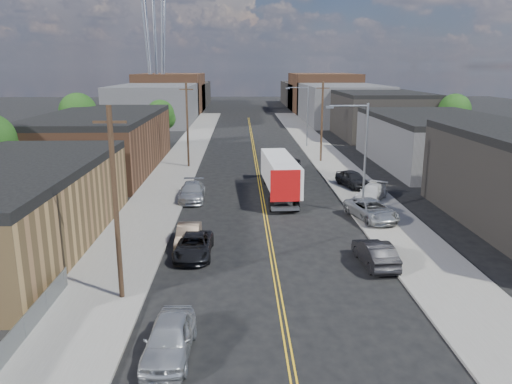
{
  "coord_description": "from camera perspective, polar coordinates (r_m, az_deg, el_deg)",
  "views": [
    {
      "loc": [
        -1.99,
        -14.03,
        11.76
      ],
      "look_at": [
        -0.82,
        22.72,
        2.5
      ],
      "focal_mm": 35.0,
      "sensor_mm": 36.0,
      "label": 1
    }
  ],
  "objects": [
    {
      "name": "ground",
      "position": [
        74.98,
        -0.28,
        5.11
      ],
      "size": [
        260.0,
        260.0,
        0.0
      ],
      "primitive_type": "plane",
      "color": "black",
      "rests_on": "ground"
    },
    {
      "name": "centerline",
      "position": [
        60.22,
        0.1,
        2.88
      ],
      "size": [
        0.32,
        120.0,
        0.01
      ],
      "primitive_type": "cube",
      "color": "gold",
      "rests_on": "ground"
    },
    {
      "name": "sidewalk_left",
      "position": [
        60.64,
        -8.91,
        2.86
      ],
      "size": [
        5.0,
        140.0,
        0.15
      ],
      "primitive_type": "cube",
      "color": "slate",
      "rests_on": "ground"
    },
    {
      "name": "sidewalk_right",
      "position": [
        61.26,
        9.03,
        2.97
      ],
      "size": [
        5.0,
        140.0,
        0.15
      ],
      "primitive_type": "cube",
      "color": "slate",
      "rests_on": "ground"
    },
    {
      "name": "warehouse_brown",
      "position": [
        60.79,
        -17.16,
        5.51
      ],
      "size": [
        12.0,
        26.0,
        6.6
      ],
      "color": "#523220",
      "rests_on": "ground"
    },
    {
      "name": "industrial_right_b",
      "position": [
        65.23,
        19.87,
        5.63
      ],
      "size": [
        14.0,
        24.0,
        6.1
      ],
      "color": "#343436",
      "rests_on": "ground"
    },
    {
      "name": "industrial_right_c",
      "position": [
        89.66,
        13.86,
        8.64
      ],
      "size": [
        14.0,
        22.0,
        7.6
      ],
      "color": "black",
      "rests_on": "ground"
    },
    {
      "name": "skyline_left_a",
      "position": [
        110.78,
        -11.35,
        9.85
      ],
      "size": [
        16.0,
        30.0,
        8.0
      ],
      "primitive_type": "cube",
      "color": "#343436",
      "rests_on": "ground"
    },
    {
      "name": "skyline_right_a",
      "position": [
        111.49,
        9.7,
        9.95
      ],
      "size": [
        16.0,
        30.0,
        8.0
      ],
      "primitive_type": "cube",
      "color": "#343436",
      "rests_on": "ground"
    },
    {
      "name": "skyline_left_b",
      "position": [
        135.4,
        -9.65,
        11.08
      ],
      "size": [
        16.0,
        26.0,
        10.0
      ],
      "primitive_type": "cube",
      "color": "#523220",
      "rests_on": "ground"
    },
    {
      "name": "skyline_right_b",
      "position": [
        135.99,
        7.63,
        11.17
      ],
      "size": [
        16.0,
        26.0,
        10.0
      ],
      "primitive_type": "cube",
      "color": "#523220",
      "rests_on": "ground"
    },
    {
      "name": "skyline_left_c",
      "position": [
        155.3,
        -8.64,
        10.93
      ],
      "size": [
        16.0,
        40.0,
        7.0
      ],
      "primitive_type": "cube",
      "color": "black",
      "rests_on": "ground"
    },
    {
      "name": "skyline_right_c",
      "position": [
        155.81,
        6.41,
        11.01
      ],
      "size": [
        16.0,
        40.0,
        7.0
      ],
      "primitive_type": "cube",
      "color": "black",
      "rests_on": "ground"
    },
    {
      "name": "streetlight_near",
      "position": [
        40.7,
        11.87,
        4.74
      ],
      "size": [
        3.39,
        0.25,
        9.0
      ],
      "color": "gray",
      "rests_on": "ground"
    },
    {
      "name": "streetlight_far",
      "position": [
        74.92,
        5.61,
        9.15
      ],
      "size": [
        3.39,
        0.25,
        9.0
      ],
      "color": "gray",
      "rests_on": "ground"
    },
    {
      "name": "utility_pole_left_near",
      "position": [
        25.68,
        -15.76,
        -1.35
      ],
      "size": [
        1.6,
        0.26,
        10.0
      ],
      "color": "black",
      "rests_on": "ground"
    },
    {
      "name": "utility_pole_left_far",
      "position": [
        59.72,
        -7.85,
        7.64
      ],
      "size": [
        1.6,
        0.26,
        10.0
      ],
      "color": "black",
      "rests_on": "ground"
    },
    {
      "name": "utility_pole_right",
      "position": [
        63.21,
        7.54,
        8.0
      ],
      "size": [
        1.6,
        0.26,
        10.0
      ],
      "color": "black",
      "rests_on": "ground"
    },
    {
      "name": "tree_left_mid",
      "position": [
        72.7,
        -19.61,
        8.38
      ],
      "size": [
        5.1,
        5.04,
        8.37
      ],
      "color": "black",
      "rests_on": "ground"
    },
    {
      "name": "tree_left_far",
      "position": [
        77.3,
        -10.83,
        8.55
      ],
      "size": [
        4.35,
        4.2,
        6.97
      ],
      "color": "black",
      "rests_on": "ground"
    },
    {
      "name": "tree_right_far",
      "position": [
        80.93,
        21.76,
        8.48
      ],
      "size": [
        4.85,
        4.76,
        7.91
      ],
      "color": "black",
      "rests_on": "ground"
    },
    {
      "name": "semi_truck",
      "position": [
        47.16,
        2.61,
        2.32
      ],
      "size": [
        3.02,
        14.32,
        3.72
      ],
      "rotation": [
        0.0,
        0.0,
        0.06
      ],
      "color": "silver",
      "rests_on": "ground"
    },
    {
      "name": "car_left_a",
      "position": [
        21.88,
        -9.87,
        -16.13
      ],
      "size": [
        2.08,
        4.79,
        1.61
      ],
      "primitive_type": "imported",
      "rotation": [
        0.0,
        0.0,
        -0.04
      ],
      "color": "#B8BBBE",
      "rests_on": "ground"
    },
    {
      "name": "car_left_b",
      "position": [
        34.07,
        -7.73,
        -4.93
      ],
      "size": [
        1.49,
        4.29,
        1.41
      ],
      "primitive_type": "imported",
      "rotation": [
        0.0,
        0.0,
        -0.0
      ],
      "color": "#816B55",
      "rests_on": "ground"
    },
    {
      "name": "car_left_c",
      "position": [
        32.14,
        -7.13,
        -6.12
      ],
      "size": [
        2.34,
        4.98,
        1.38
      ],
      "primitive_type": "imported",
      "rotation": [
        0.0,
        0.0,
        -0.01
      ],
      "color": "black",
      "rests_on": "ground"
    },
    {
      "name": "car_left_d",
      "position": [
        45.41,
        -7.32,
        0.04
      ],
      "size": [
        2.31,
        5.49,
        1.58
      ],
      "primitive_type": "imported",
      "rotation": [
        0.0,
        0.0,
        0.02
      ],
      "color": "#A5A8AA",
      "rests_on": "ground"
    },
    {
      "name": "car_right_oncoming",
      "position": [
        31.31,
        13.45,
        -6.81
      ],
      "size": [
        1.95,
        4.8,
        1.55
      ],
      "primitive_type": "imported",
      "rotation": [
        0.0,
        0.0,
        3.21
      ],
      "color": "black",
      "rests_on": "ground"
    },
    {
      "name": "car_right_lot_a",
      "position": [
        39.94,
        13.04,
        -2.0
      ],
      "size": [
        3.83,
        5.94,
        1.52
      ],
      "primitive_type": "imported",
      "rotation": [
        0.0,
        0.0,
        0.26
      ],
      "color": "#9FA2A4",
      "rests_on": "sidewalk_right"
    },
    {
      "name": "car_right_lot_b",
      "position": [
        45.84,
        13.08,
        -0.03
      ],
      "size": [
        4.07,
        4.97,
        1.35
      ],
      "primitive_type": "imported",
      "rotation": [
        0.0,
        0.0,
        -0.55
      ],
      "color": "silver",
      "rests_on": "sidewalk_right"
    },
    {
      "name": "car_right_lot_c",
      "position": [
        50.47,
        10.98,
        1.51
      ],
      "size": [
        3.14,
        5.02,
        1.59
      ],
      "primitive_type": "imported",
      "rotation": [
        0.0,
        0.0,
        0.29
      ],
      "color": "black",
      "rests_on": "sidewalk_right"
    },
    {
      "name": "car_ahead_truck",
      "position": [
        58.2,
        4.05,
        3.11
      ],
      "size": [
        2.68,
        4.99,
        1.33
      ],
      "primitive_type": "imported",
      "rotation": [
        0.0,
        0.0,
        -0.1
      ],
      "color": "black",
      "rests_on": "ground"
    }
  ]
}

